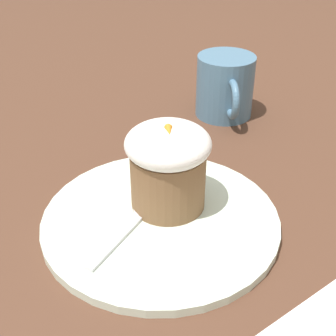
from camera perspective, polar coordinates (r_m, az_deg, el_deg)
ground_plane at (r=0.53m, az=-0.90°, el=-6.79°), size 4.00×4.00×0.00m
dessert_plate at (r=0.53m, az=-0.90°, el=-6.35°), size 0.26×0.26×0.01m
carrot_cake at (r=0.51m, az=0.00°, el=0.47°), size 0.09×0.09×0.10m
spoon at (r=0.52m, az=-3.70°, el=-6.04°), size 0.12×0.09×0.01m
coffee_cup at (r=0.75m, az=6.99°, el=9.82°), size 0.13×0.09×0.10m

